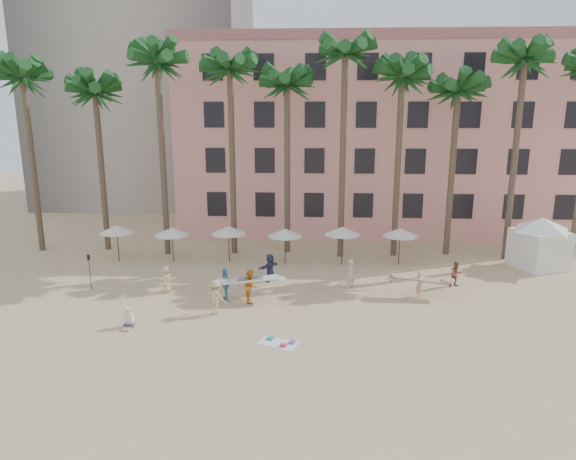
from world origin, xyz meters
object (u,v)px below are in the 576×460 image
(pink_hotel, at_px, (380,138))
(carrier_yellow, at_px, (420,282))
(cabana, at_px, (540,238))
(carrier_white, at_px, (250,285))

(pink_hotel, bearing_deg, carrier_yellow, -89.47)
(pink_hotel, distance_m, carrier_yellow, 20.97)
(pink_hotel, height_order, carrier_yellow, pink_hotel)
(pink_hotel, height_order, cabana, pink_hotel)
(carrier_white, bearing_deg, cabana, 21.27)
(carrier_yellow, bearing_deg, carrier_white, -172.87)
(carrier_yellow, relative_size, carrier_white, 0.98)
(cabana, height_order, carrier_white, cabana)
(carrier_white, bearing_deg, pink_hotel, 65.51)
(pink_hotel, bearing_deg, carrier_white, -114.49)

